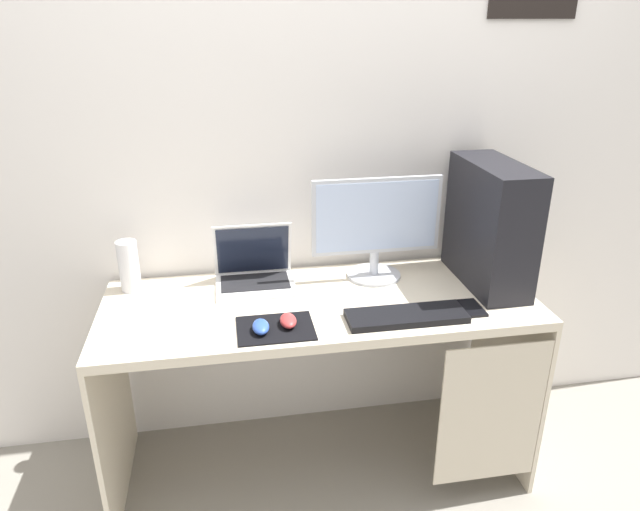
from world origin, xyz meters
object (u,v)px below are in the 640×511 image
(mouse_right, at_px, (261,327))
(cell_phone, at_px, (472,308))
(monitor, at_px, (376,227))
(speaker, at_px, (129,266))
(mouse_left, at_px, (288,321))
(keyboard, at_px, (406,316))
(pc_tower, at_px, (490,225))
(laptop, at_px, (255,272))

(mouse_right, xyz_separation_m, cell_phone, (0.76, 0.03, -0.02))
(mouse_right, bearing_deg, monitor, 36.75)
(cell_phone, bearing_deg, speaker, 162.93)
(mouse_left, bearing_deg, speaker, 145.46)
(mouse_right, bearing_deg, keyboard, 0.57)
(pc_tower, bearing_deg, keyboard, -148.41)
(monitor, distance_m, laptop, 0.51)
(speaker, bearing_deg, keyboard, -22.67)
(monitor, xyz_separation_m, cell_phone, (0.28, -0.33, -0.21))
(laptop, height_order, mouse_left, laptop)
(laptop, xyz_separation_m, cell_phone, (0.76, -0.35, -0.04))
(laptop, bearing_deg, cell_phone, -24.79)
(laptop, distance_m, mouse_left, 0.37)
(keyboard, height_order, cell_phone, keyboard)
(mouse_left, height_order, cell_phone, mouse_left)
(speaker, distance_m, mouse_left, 0.69)
(laptop, bearing_deg, mouse_left, -76.09)
(mouse_left, bearing_deg, cell_phone, 0.78)
(laptop, distance_m, speaker, 0.48)
(pc_tower, distance_m, mouse_left, 0.87)
(speaker, height_order, mouse_left, speaker)
(pc_tower, relative_size, monitor, 0.94)
(laptop, bearing_deg, pc_tower, -8.36)
(monitor, bearing_deg, mouse_left, -139.17)
(keyboard, distance_m, cell_phone, 0.26)
(keyboard, height_order, mouse_left, mouse_left)
(laptop, height_order, cell_phone, laptop)
(monitor, bearing_deg, laptop, 177.63)
(monitor, xyz_separation_m, mouse_left, (-0.39, -0.34, -0.19))
(laptop, height_order, mouse_right, laptop)
(mouse_right, bearing_deg, mouse_left, 14.74)
(monitor, bearing_deg, cell_phone, -50.05)
(monitor, height_order, cell_phone, monitor)
(pc_tower, xyz_separation_m, mouse_right, (-0.91, -0.25, -0.22))
(monitor, relative_size, mouse_left, 5.31)
(keyboard, xyz_separation_m, cell_phone, (0.26, 0.03, -0.01))
(speaker, distance_m, cell_phone, 1.29)
(laptop, height_order, keyboard, laptop)
(monitor, bearing_deg, speaker, 177.12)
(monitor, relative_size, mouse_right, 5.31)
(pc_tower, distance_m, mouse_right, 0.97)
(speaker, bearing_deg, mouse_left, -34.54)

